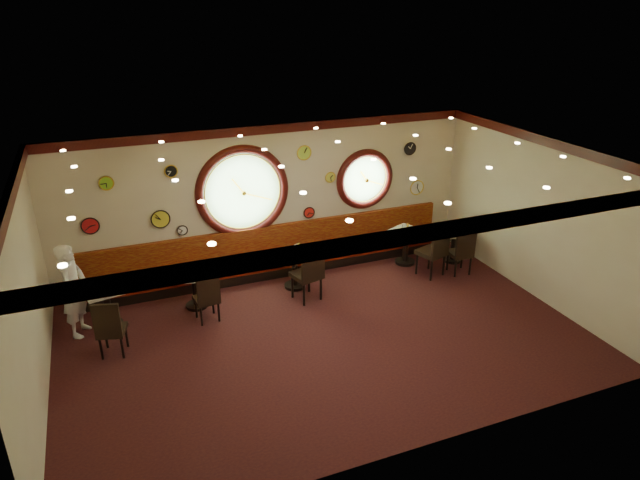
{
  "coord_description": "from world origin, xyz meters",
  "views": [
    {
      "loc": [
        -3.29,
        -8.0,
        5.56
      ],
      "look_at": [
        0.24,
        0.8,
        1.5
      ],
      "focal_mm": 32.0,
      "sensor_mm": 36.0,
      "label": 1
    }
  ],
  "objects_px": {
    "chair_b": "(207,294)",
    "waiter": "(74,290)",
    "condiment_b_pepper": "(197,270)",
    "condiment_b_bottle": "(196,267)",
    "chair_e": "(463,248)",
    "condiment_d_bottle": "(408,226)",
    "table_e": "(454,242)",
    "condiment_c_salt": "(291,251)",
    "chair_d": "(436,246)",
    "condiment_e_pepper": "(456,229)",
    "table_d": "(406,243)",
    "condiment_b_salt": "(186,270)",
    "condiment_c_pepper": "(298,251)",
    "condiment_c_bottle": "(299,247)",
    "table_c": "(295,266)",
    "chair_a": "(109,325)",
    "condiment_e_salt": "(452,228)",
    "condiment_e_bottle": "(456,225)",
    "condiment_a_salt": "(97,285)",
    "condiment_d_pepper": "(409,230)",
    "condiment_d_salt": "(402,228)",
    "condiment_a_pepper": "(103,287)",
    "table_b": "(195,286)",
    "chair_c": "(310,268)",
    "table_a": "(107,302)"
  },
  "relations": [
    {
      "from": "table_e",
      "to": "condiment_d_bottle",
      "type": "xyz_separation_m",
      "value": [
        -1.0,
        0.36,
        0.4
      ]
    },
    {
      "from": "waiter",
      "to": "condiment_c_bottle",
      "type": "bearing_deg",
      "value": -63.78
    },
    {
      "from": "chair_c",
      "to": "table_e",
      "type": "bearing_deg",
      "value": -6.53
    },
    {
      "from": "chair_d",
      "to": "condiment_b_pepper",
      "type": "xyz_separation_m",
      "value": [
        -4.93,
        0.59,
        0.07
      ]
    },
    {
      "from": "condiment_e_pepper",
      "to": "table_d",
      "type": "bearing_deg",
      "value": 163.93
    },
    {
      "from": "table_a",
      "to": "condiment_e_bottle",
      "type": "distance_m",
      "value": 7.5
    },
    {
      "from": "table_c",
      "to": "chair_a",
      "type": "xyz_separation_m",
      "value": [
        -3.65,
        -1.2,
        0.11
      ]
    },
    {
      "from": "chair_a",
      "to": "table_a",
      "type": "bearing_deg",
      "value": 106.18
    },
    {
      "from": "condiment_e_salt",
      "to": "condiment_d_pepper",
      "type": "bearing_deg",
      "value": 171.64
    },
    {
      "from": "table_e",
      "to": "condiment_d_salt",
      "type": "bearing_deg",
      "value": 160.7
    },
    {
      "from": "chair_d",
      "to": "condiment_b_salt",
      "type": "height_order",
      "value": "chair_d"
    },
    {
      "from": "condiment_a_salt",
      "to": "condiment_c_pepper",
      "type": "relative_size",
      "value": 1.18
    },
    {
      "from": "table_d",
      "to": "condiment_b_pepper",
      "type": "distance_m",
      "value": 4.7
    },
    {
      "from": "condiment_d_salt",
      "to": "condiment_a_salt",
      "type": "bearing_deg",
      "value": -176.35
    },
    {
      "from": "table_e",
      "to": "condiment_d_pepper",
      "type": "height_order",
      "value": "condiment_d_pepper"
    },
    {
      "from": "chair_b",
      "to": "waiter",
      "type": "relative_size",
      "value": 0.36
    },
    {
      "from": "chair_d",
      "to": "condiment_b_bottle",
      "type": "distance_m",
      "value": 4.98
    },
    {
      "from": "chair_a",
      "to": "condiment_d_pepper",
      "type": "bearing_deg",
      "value": 27.54
    },
    {
      "from": "table_b",
      "to": "chair_b",
      "type": "relative_size",
      "value": 1.24
    },
    {
      "from": "chair_d",
      "to": "condiment_e_salt",
      "type": "distance_m",
      "value": 0.98
    },
    {
      "from": "condiment_e_pepper",
      "to": "table_e",
      "type": "bearing_deg",
      "value": 149.54
    },
    {
      "from": "table_e",
      "to": "condiment_c_salt",
      "type": "relative_size",
      "value": 9.4
    },
    {
      "from": "condiment_b_pepper",
      "to": "condiment_b_bottle",
      "type": "height_order",
      "value": "condiment_b_bottle"
    },
    {
      "from": "chair_c",
      "to": "condiment_e_bottle",
      "type": "distance_m",
      "value": 3.82
    },
    {
      "from": "chair_a",
      "to": "chair_b",
      "type": "bearing_deg",
      "value": 32.39
    },
    {
      "from": "table_d",
      "to": "condiment_a_pepper",
      "type": "relative_size",
      "value": 10.89
    },
    {
      "from": "condiment_b_salt",
      "to": "condiment_c_pepper",
      "type": "bearing_deg",
      "value": -1.63
    },
    {
      "from": "condiment_d_salt",
      "to": "condiment_c_pepper",
      "type": "distance_m",
      "value": 2.59
    },
    {
      "from": "chair_b",
      "to": "condiment_d_pepper",
      "type": "height_order",
      "value": "chair_b"
    },
    {
      "from": "chair_e",
      "to": "condiment_b_salt",
      "type": "xyz_separation_m",
      "value": [
        -5.71,
        0.82,
        0.16
      ]
    },
    {
      "from": "condiment_c_salt",
      "to": "condiment_c_pepper",
      "type": "distance_m",
      "value": 0.13
    },
    {
      "from": "condiment_b_salt",
      "to": "table_a",
      "type": "bearing_deg",
      "value": -171.4
    },
    {
      "from": "chair_e",
      "to": "condiment_e_bottle",
      "type": "height_order",
      "value": "chair_e"
    },
    {
      "from": "condiment_c_salt",
      "to": "condiment_e_salt",
      "type": "height_order",
      "value": "condiment_c_salt"
    },
    {
      "from": "table_d",
      "to": "condiment_a_pepper",
      "type": "bearing_deg",
      "value": -176.35
    },
    {
      "from": "table_c",
      "to": "condiment_c_pepper",
      "type": "height_order",
      "value": "condiment_c_pepper"
    },
    {
      "from": "condiment_e_pepper",
      "to": "condiment_a_salt",
      "type": "bearing_deg",
      "value": -179.96
    },
    {
      "from": "condiment_a_salt",
      "to": "condiment_d_salt",
      "type": "xyz_separation_m",
      "value": [
        6.4,
        0.41,
        -0.03
      ]
    },
    {
      "from": "chair_d",
      "to": "condiment_a_salt",
      "type": "relative_size",
      "value": 6.86
    },
    {
      "from": "condiment_e_bottle",
      "to": "waiter",
      "type": "distance_m",
      "value": 7.99
    },
    {
      "from": "condiment_e_bottle",
      "to": "condiment_b_bottle",
      "type": "bearing_deg",
      "value": 179.36
    },
    {
      "from": "condiment_d_salt",
      "to": "table_a",
      "type": "bearing_deg",
      "value": -175.94
    },
    {
      "from": "chair_d",
      "to": "condiment_a_pepper",
      "type": "xyz_separation_m",
      "value": [
        -6.62,
        0.41,
        0.13
      ]
    },
    {
      "from": "condiment_d_salt",
      "to": "condiment_e_bottle",
      "type": "height_order",
      "value": "condiment_e_bottle"
    },
    {
      "from": "condiment_e_bottle",
      "to": "condiment_a_salt",
      "type": "bearing_deg",
      "value": -179.11
    },
    {
      "from": "condiment_b_pepper",
      "to": "condiment_c_bottle",
      "type": "distance_m",
      "value": 2.12
    },
    {
      "from": "table_b",
      "to": "condiment_b_pepper",
      "type": "xyz_separation_m",
      "value": [
        0.07,
        0.0,
        0.32
      ]
    },
    {
      "from": "condiment_c_bottle",
      "to": "condiment_a_salt",
      "type": "bearing_deg",
      "value": -176.97
    },
    {
      "from": "chair_e",
      "to": "condiment_d_bottle",
      "type": "height_order",
      "value": "chair_e"
    },
    {
      "from": "chair_d",
      "to": "condiment_b_pepper",
      "type": "bearing_deg",
      "value": 155.7
    }
  ]
}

